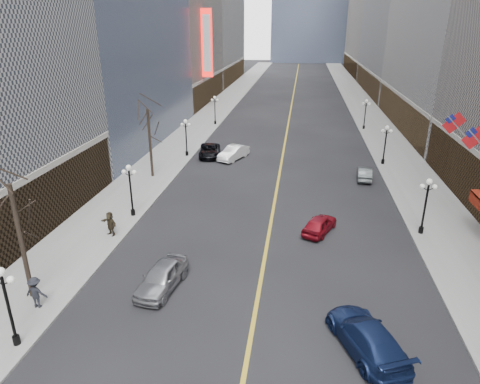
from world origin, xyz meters
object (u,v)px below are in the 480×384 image
(streetlamp_east_2, at_px, (386,141))
(car_sb_mid, at_px, (320,224))
(streetlamp_west_3, at_px, (215,107))
(car_nb_far, at_px, (210,151))
(streetlamp_east_1, at_px, (426,201))
(streetlamp_west_1, at_px, (130,185))
(car_sb_near, at_px, (367,337))
(car_nb_mid, at_px, (234,153))
(streetlamp_west_2, at_px, (186,134))
(car_sb_far, at_px, (364,173))
(car_nb_near, at_px, (162,277))
(streetlamp_east_3, at_px, (365,111))
(streetlamp_west_0, at_px, (7,299))

(streetlamp_east_2, height_order, car_sb_mid, streetlamp_east_2)
(streetlamp_west_3, xyz_separation_m, car_nb_far, (2.80, -17.56, -2.15))
(streetlamp_east_1, relative_size, car_nb_far, 0.84)
(streetlamp_west_1, height_order, car_sb_near, streetlamp_west_1)
(car_nb_mid, xyz_separation_m, car_sb_near, (11.74, -31.45, 0.01))
(streetlamp_east_1, height_order, streetlamp_west_3, same)
(streetlamp_west_2, relative_size, car_sb_mid, 1.10)
(streetlamp_west_1, xyz_separation_m, car_sb_far, (20.80, 12.50, -2.24))
(streetlamp_east_1, bearing_deg, car_nb_far, 138.44)
(streetlamp_west_1, relative_size, car_nb_near, 0.94)
(streetlamp_west_2, height_order, car_nb_near, streetlamp_west_2)
(car_nb_mid, bearing_deg, streetlamp_west_3, 130.38)
(streetlamp_west_2, height_order, streetlamp_west_3, same)
(streetlamp_east_3, relative_size, car_nb_far, 0.84)
(car_nb_near, bearing_deg, streetlamp_east_3, 77.60)
(streetlamp_west_0, height_order, streetlamp_west_1, same)
(streetlamp_east_2, height_order, streetlamp_west_1, same)
(streetlamp_west_0, xyz_separation_m, car_sb_near, (17.67, 2.26, -2.07))
(car_nb_mid, height_order, car_sb_far, car_nb_mid)
(streetlamp_east_1, xyz_separation_m, car_sb_near, (-5.93, -13.74, -2.07))
(streetlamp_west_3, xyz_separation_m, car_sb_mid, (15.72, -36.71, -2.20))
(car_nb_near, relative_size, car_sb_far, 1.20)
(car_nb_near, height_order, car_nb_mid, car_nb_near)
(streetlamp_east_2, height_order, streetlamp_west_3, same)
(streetlamp_east_1, relative_size, car_nb_mid, 0.91)
(streetlamp_east_1, distance_m, streetlamp_west_3, 43.05)
(car_sb_mid, bearing_deg, streetlamp_east_1, -151.10)
(car_sb_near, bearing_deg, streetlamp_west_0, -15.51)
(streetlamp_east_1, relative_size, streetlamp_west_0, 1.00)
(streetlamp_west_2, xyz_separation_m, car_nb_mid, (5.93, -0.30, -2.08))
(streetlamp_west_2, height_order, car_sb_near, streetlamp_west_2)
(streetlamp_east_3, xyz_separation_m, streetlamp_west_3, (-23.60, 0.00, 0.00))
(streetlamp_east_1, relative_size, car_sb_far, 1.12)
(streetlamp_west_0, bearing_deg, streetlamp_east_2, 55.23)
(streetlamp_west_3, relative_size, car_sb_far, 1.12)
(car_nb_far, bearing_deg, streetlamp_west_0, -103.68)
(car_sb_near, xyz_separation_m, car_sb_mid, (-1.95, 13.03, -0.13))
(streetlamp_west_0, distance_m, car_sb_mid, 22.04)
(streetlamp_west_2, distance_m, streetlamp_west_3, 18.00)
(car_sb_far, bearing_deg, streetlamp_west_0, 59.15)
(streetlamp_east_1, distance_m, streetlamp_east_2, 18.00)
(streetlamp_west_3, bearing_deg, car_nb_mid, -72.05)
(car_nb_near, relative_size, car_nb_far, 0.89)
(streetlamp_east_1, xyz_separation_m, streetlamp_west_3, (-23.60, 36.00, 0.00))
(car_nb_mid, bearing_deg, car_sb_near, -47.10)
(car_nb_mid, height_order, car_nb_far, car_nb_mid)
(car_nb_far, xyz_separation_m, car_sb_near, (14.87, -32.19, 0.08))
(car_nb_near, bearing_deg, streetlamp_west_2, 110.50)
(streetlamp_west_1, height_order, car_nb_far, streetlamp_west_1)
(streetlamp_east_1, distance_m, streetlamp_west_1, 23.60)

